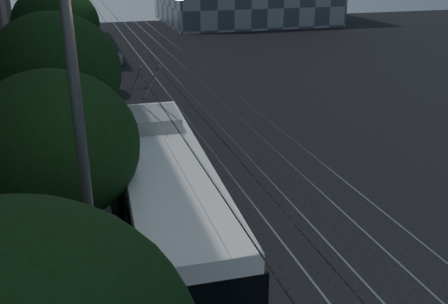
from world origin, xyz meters
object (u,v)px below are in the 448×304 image
(car_white_d, at_px, (109,60))
(streetlamp_far, at_px, (75,7))
(car_white_b, at_px, (99,89))
(streetlamp_near, at_px, (106,163))
(car_white_c, at_px, (96,70))
(car_white_a, at_px, (100,91))
(trolleybus, at_px, (165,196))
(pickup_silver, at_px, (136,127))

(car_white_d, xyz_separation_m, streetlamp_far, (-2.35, -6.94, 4.94))
(car_white_b, distance_m, streetlamp_near, 24.45)
(car_white_d, relative_size, streetlamp_far, 0.45)
(car_white_b, height_order, car_white_c, car_white_b)
(car_white_a, height_order, streetlamp_far, streetlamp_far)
(trolleybus, distance_m, car_white_d, 28.29)
(trolleybus, height_order, car_white_a, trolleybus)
(car_white_a, relative_size, car_white_c, 1.00)
(pickup_silver, height_order, car_white_d, pickup_silver)
(car_white_a, bearing_deg, trolleybus, -81.52)
(car_white_a, xyz_separation_m, car_white_d, (1.43, 10.51, -0.07))
(car_white_d, bearing_deg, pickup_silver, -71.17)
(pickup_silver, relative_size, car_white_a, 1.13)
(car_white_d, bearing_deg, streetlamp_far, -89.33)
(car_white_a, bearing_deg, car_white_b, 101.19)
(car_white_d, bearing_deg, streetlamp_near, -74.92)
(car_white_d, height_order, streetlamp_far, streetlamp_far)
(streetlamp_near, height_order, streetlamp_far, streetlamp_far)
(car_white_c, distance_m, streetlamp_far, 5.86)
(car_white_a, distance_m, streetlamp_near, 23.96)
(car_white_b, xyz_separation_m, car_white_d, (1.47, 10.01, -0.07))
(car_white_b, bearing_deg, trolleybus, -75.97)
(trolleybus, distance_m, streetlamp_near, 7.12)
(streetlamp_far, bearing_deg, car_white_d, 71.26)
(trolleybus, height_order, car_white_c, trolleybus)
(streetlamp_near, bearing_deg, car_white_b, 87.37)
(pickup_silver, distance_m, car_white_b, 8.37)
(car_white_a, bearing_deg, streetlamp_near, -87.14)
(pickup_silver, xyz_separation_m, streetlamp_near, (-2.39, -15.70, 4.71))
(pickup_silver, relative_size, streetlamp_near, 0.58)
(car_white_c, xyz_separation_m, car_white_d, (1.28, 3.89, -0.05))
(car_white_a, relative_size, car_white_d, 1.10)
(trolleybus, xyz_separation_m, streetlamp_far, (-1.80, 21.33, 3.96))
(car_white_b, bearing_deg, car_white_a, -73.34)
(car_white_b, bearing_deg, car_white_c, 99.37)
(car_white_a, bearing_deg, car_white_d, 87.94)
(trolleybus, bearing_deg, pickup_silver, 90.49)
(car_white_c, height_order, streetlamp_far, streetlamp_far)
(car_white_a, relative_size, car_white_b, 0.85)
(pickup_silver, xyz_separation_m, car_white_d, (0.19, 18.28, -0.01))
(car_white_b, distance_m, car_white_d, 10.11)
(streetlamp_far, bearing_deg, streetlamp_near, -90.47)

